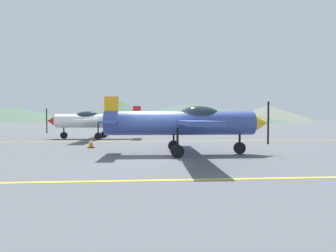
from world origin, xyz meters
name	(u,v)px	position (x,y,z in m)	size (l,w,h in m)	color
ground_plane	(156,158)	(0.00, 0.00, 0.00)	(400.00, 400.00, 0.00)	#54565B
apron_line_near	(161,180)	(0.00, -4.19, 0.01)	(80.00, 0.16, 0.01)	yellow
apron_line_far	(153,141)	(0.00, 8.16, 0.01)	(80.00, 0.16, 0.01)	yellow
airplane_near	(186,122)	(1.44, 0.96, 1.54)	(7.87, 9.08, 2.73)	#33478C
airplane_mid	(95,120)	(-4.81, 10.98, 1.54)	(7.89, 9.09, 2.73)	white
traffic_cone_front	(91,143)	(-3.67, 4.13, 0.29)	(0.36, 0.36, 0.59)	black
hill_left	(11,114)	(-63.43, 114.39, 3.60)	(59.27, 59.27, 7.19)	#4C6651
hill_centerleft	(122,111)	(-15.69, 142.47, 5.90)	(50.06, 50.06, 11.80)	#4C6651
hill_centerright	(192,113)	(20.08, 113.27, 4.34)	(87.22, 87.22, 8.69)	#4C6651
hill_right	(268,113)	(70.36, 140.79, 4.62)	(52.08, 52.08, 9.25)	slate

